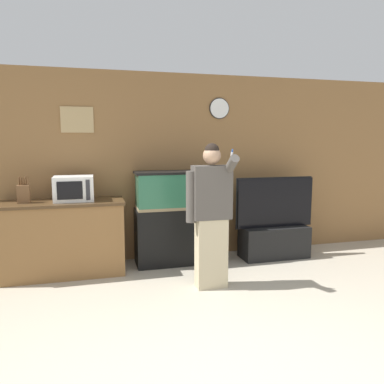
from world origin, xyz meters
name	(u,v)px	position (x,y,z in m)	size (l,w,h in m)	color
wall_back_paneled	(160,167)	(0.00, 3.23, 1.30)	(10.00, 0.08, 2.60)	olive
counter_island	(63,238)	(-1.30, 2.81, 0.47)	(1.51, 0.60, 0.93)	brown
microwave	(74,188)	(-1.15, 2.83, 1.08)	(0.47, 0.38, 0.31)	white
knife_block	(24,193)	(-1.73, 2.82, 1.05)	(0.14, 0.11, 0.32)	brown
aquarium_on_stand	(179,217)	(0.20, 2.90, 0.64)	(1.19, 0.45, 1.27)	black
tv_on_stand	(274,234)	(1.57, 2.77, 0.35)	(1.17, 0.40, 1.16)	black
person_standing	(211,214)	(0.35, 1.95, 0.86)	(0.52, 0.39, 1.65)	#BCAD89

